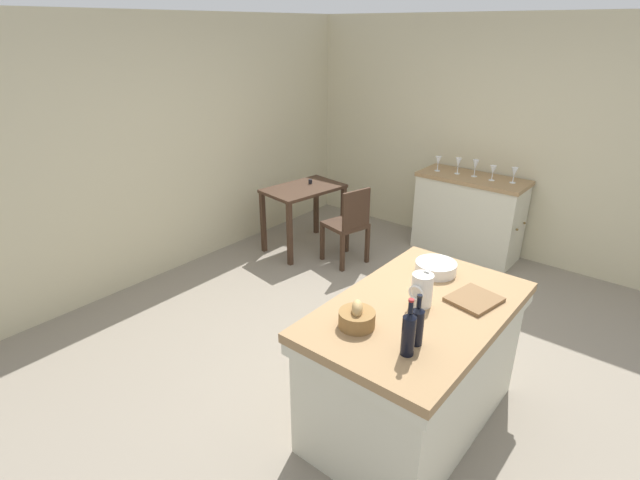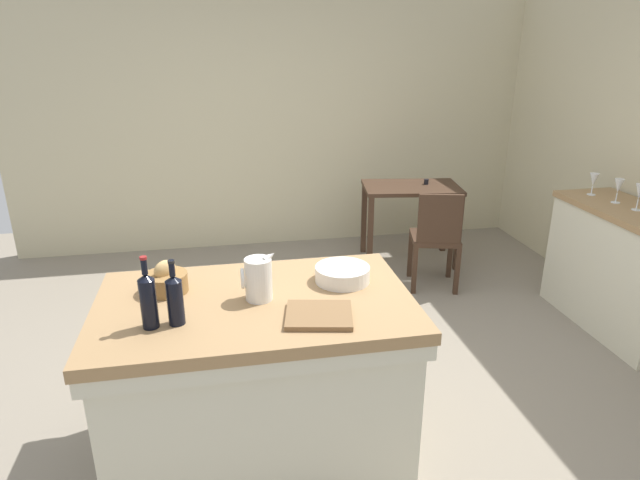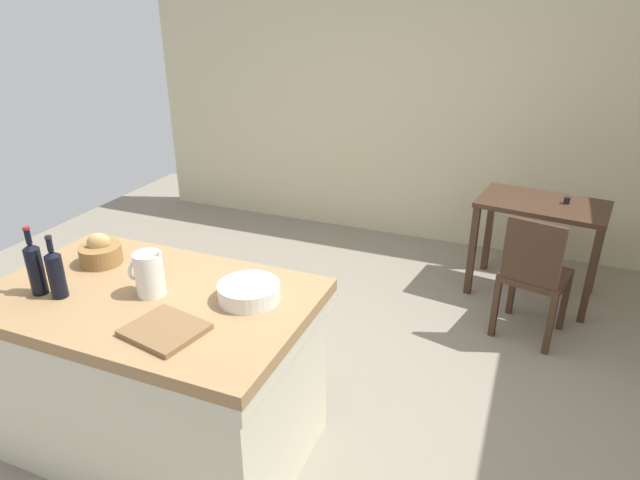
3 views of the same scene
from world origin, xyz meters
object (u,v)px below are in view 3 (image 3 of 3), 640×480
bread_basket (101,253)px  cutting_board (165,330)px  pitcher (149,273)px  wine_bottle_dark (56,273)px  wine_bottle_amber (35,267)px  island_table (159,367)px  writing_desk (541,218)px  wooden_chair (534,274)px  wash_bowl (249,292)px

bread_basket → cutting_board: (0.69, -0.40, -0.05)m
bread_basket → pitcher: bearing=-20.7°
wine_bottle_dark → wine_bottle_amber: wine_bottle_amber is taller
island_table → writing_desk: bearing=55.3°
wooden_chair → wine_bottle_dark: bearing=-136.4°
writing_desk → island_table: bearing=-124.7°
wooden_chair → bread_basket: bearing=-142.9°
island_table → wine_bottle_dark: wine_bottle_dark is taller
island_table → writing_desk: 2.92m
wooden_chair → cutting_board: 2.46m
wash_bowl → writing_desk: bearing=62.1°
cutting_board → wine_bottle_amber: 0.74m
writing_desk → cutting_board: bearing=-117.9°
wash_bowl → wooden_chair: bearing=53.4°
wash_bowl → bread_basket: bread_basket is taller
writing_desk → bread_basket: (-2.08, -2.23, 0.32)m
writing_desk → wash_bowl: bearing=-117.9°
wooden_chair → wash_bowl: size_ratio=3.16×
island_table → pitcher: size_ratio=6.08×
bread_basket → wooden_chair: bearing=37.1°
writing_desk → wine_bottle_amber: size_ratio=2.94×
writing_desk → wash_bowl: 2.59m
writing_desk → cutting_board: size_ratio=3.28×
wash_bowl → cutting_board: size_ratio=0.95×
island_table → wine_bottle_amber: 0.74m
island_table → wash_bowl: size_ratio=5.38×
island_table → wooden_chair: size_ratio=1.71×
wash_bowl → bread_basket: (-0.88, 0.04, 0.02)m
island_table → wine_bottle_amber: wine_bottle_amber is taller
bread_basket → cutting_board: 0.80m
wooden_chair → wine_bottle_amber: wine_bottle_amber is taller
island_table → wooden_chair: island_table is taller
pitcher → bread_basket: pitcher is taller
writing_desk → wine_bottle_amber: wine_bottle_amber is taller
wash_bowl → wine_bottle_dark: size_ratio=0.94×
pitcher → bread_basket: 0.47m
wine_bottle_amber → island_table: bearing=21.2°
pitcher → wine_bottle_amber: bearing=-159.1°
pitcher → wine_bottle_amber: 0.52m
writing_desk → cutting_board: (-1.39, -2.63, 0.27)m
cutting_board → wine_bottle_dark: 0.63m
pitcher → wooden_chair: bearing=46.7°
cutting_board → wooden_chair: bearing=54.9°
pitcher → wine_bottle_dark: bearing=-155.0°
writing_desk → wash_bowl: size_ratio=3.45×
wooden_chair → pitcher: bearing=-133.3°
pitcher → wash_bowl: size_ratio=0.89×
writing_desk → pitcher: (-1.64, -2.40, 0.37)m
wash_bowl → cutting_board: (-0.19, -0.36, -0.03)m
island_table → pitcher: (0.02, 0.01, 0.52)m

